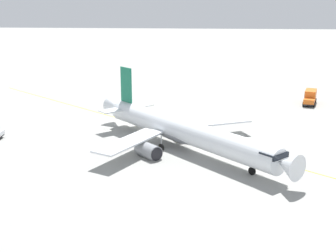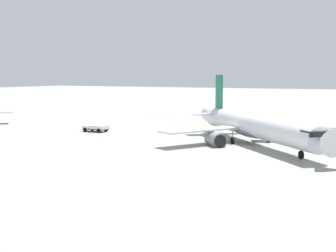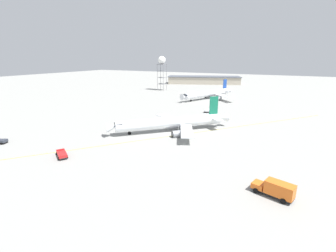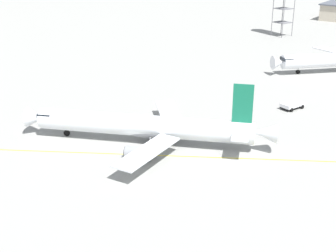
{
  "view_description": "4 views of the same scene",
  "coord_description": "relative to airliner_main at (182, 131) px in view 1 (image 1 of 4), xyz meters",
  "views": [
    {
      "loc": [
        68.47,
        0.25,
        22.97
      ],
      "look_at": [
        4.0,
        -5.15,
        4.72
      ],
      "focal_mm": 48.33,
      "sensor_mm": 36.0,
      "label": 1
    },
    {
      "loc": [
        77.28,
        22.39,
        11.33
      ],
      "look_at": [
        8.04,
        -14.78,
        3.12
      ],
      "focal_mm": 53.55,
      "sensor_mm": 36.0,
      "label": 2
    },
    {
      "loc": [
        -33.46,
        65.79,
        24.33
      ],
      "look_at": [
        -0.56,
        1.1,
        2.98
      ],
      "focal_mm": 25.12,
      "sensor_mm": 36.0,
      "label": 3
    },
    {
      "loc": [
        -61.16,
        35.22,
        31.95
      ],
      "look_at": [
        -3.36,
        -4.98,
        3.76
      ],
      "focal_mm": 49.98,
      "sensor_mm": 36.0,
      "label": 4
    }
  ],
  "objects": [
    {
      "name": "catering_truck_truck",
      "position": [
        -34.07,
        27.14,
        -1.16
      ],
      "size": [
        7.58,
        4.27,
        3.1
      ],
      "rotation": [
        0.0,
        0.0,
        5.99
      ],
      "color": "#232326",
      "rests_on": "ground_plane"
    },
    {
      "name": "airliner_main",
      "position": [
        0.0,
        0.0,
        0.0
      ],
      "size": [
        33.11,
        32.02,
        11.37
      ],
      "rotation": [
        0.0,
        0.0,
        0.77
      ],
      "color": "silver",
      "rests_on": "ground_plane"
    },
    {
      "name": "ground_plane",
      "position": [
        -0.24,
        3.18,
        -2.81
      ],
      "size": [
        600.0,
        600.0,
        0.0
      ],
      "primitive_type": "plane",
      "color": "gray"
    },
    {
      "name": "taxiway_centreline",
      "position": [
        -3.98,
        2.95,
        -2.81
      ],
      "size": [
        86.04,
        103.95,
        0.01
      ],
      "rotation": [
        0.0,
        0.0,
        0.88
      ],
      "color": "yellow",
      "rests_on": "ground_plane"
    }
  ]
}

